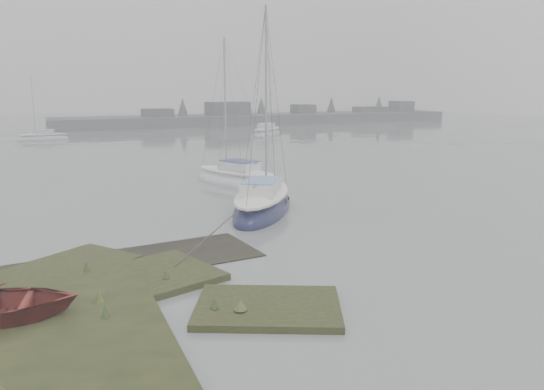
% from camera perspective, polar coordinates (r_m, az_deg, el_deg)
% --- Properties ---
extents(ground, '(160.00, 160.00, 0.00)m').
position_cam_1_polar(ground, '(42.23, -17.31, 3.72)').
color(ground, slate).
rests_on(ground, ground).
extents(far_shoreline, '(60.00, 8.00, 4.15)m').
position_cam_1_polar(far_shoreline, '(79.97, -0.28, 8.31)').
color(far_shoreline, '#4C4F51').
rests_on(far_shoreline, ground).
extents(sailboat_main, '(5.52, 6.82, 9.47)m').
position_cam_1_polar(sailboat_main, '(23.15, -1.02, -1.11)').
color(sailboat_main, '#111435').
rests_on(sailboat_main, ground).
extents(sailboat_white, '(4.43, 6.41, 8.66)m').
position_cam_1_polar(sailboat_white, '(29.92, -3.86, 1.71)').
color(sailboat_white, white).
rests_on(sailboat_white, ground).
extents(sailboat_far_b, '(5.93, 6.00, 8.96)m').
position_cam_1_polar(sailboat_far_b, '(60.14, -0.54, 6.69)').
color(sailboat_far_b, '#A0A6A9').
rests_on(sailboat_far_b, ground).
extents(sailboat_far_c, '(5.03, 1.92, 6.97)m').
position_cam_1_polar(sailboat_far_c, '(59.68, -23.42, 5.65)').
color(sailboat_far_c, silver).
rests_on(sailboat_far_c, ground).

